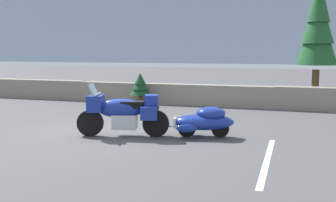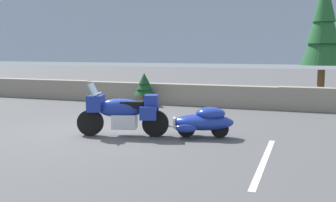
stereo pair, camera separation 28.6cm
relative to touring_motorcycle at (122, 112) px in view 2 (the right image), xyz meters
The scene contains 8 objects.
ground_plane 0.99m from the touring_motorcycle, 147.49° to the left, with size 80.00×80.00×0.00m, color #4C4C4F.
stone_guard_wall 6.10m from the touring_motorcycle, 95.32° to the left, with size 24.00×0.57×0.84m.
distant_ridgeline 96.36m from the touring_motorcycle, 90.39° to the left, with size 240.00×80.00×16.00m, color #99A8BF.
touring_motorcycle is the anchor object (origin of this frame).
car_shaped_trailer 2.03m from the touring_motorcycle, 15.64° to the left, with size 2.22×1.09×0.76m.
pine_tree_tall 9.10m from the touring_motorcycle, 56.78° to the left, with size 1.57×1.57×4.88m.
pine_sapling_near 5.66m from the touring_motorcycle, 107.63° to the left, with size 0.82×0.82×1.27m.
parking_stripe_marker 3.80m from the touring_motorcycle, 16.82° to the right, with size 0.12×3.60×0.01m, color silver.
Camera 2 is at (4.97, -9.08, 2.13)m, focal length 41.73 mm.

